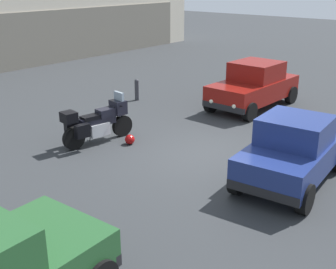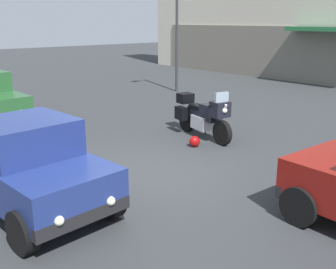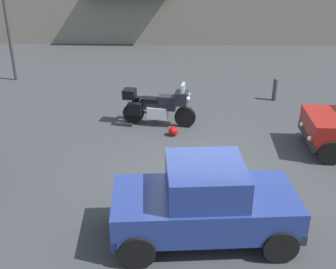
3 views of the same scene
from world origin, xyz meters
name	(u,v)px [view 3 (image 3 of 3)]	position (x,y,z in m)	size (l,w,h in m)	color
ground_plane	(201,176)	(0.00, 0.00, 0.00)	(80.00, 80.00, 0.00)	#2D3033
motorcycle	(157,106)	(-1.23, 3.05, 0.62)	(2.25, 0.92, 1.36)	black
helmet	(173,131)	(-0.74, 2.27, 0.14)	(0.28, 0.28, 0.28)	#990C0C
car_compact_side	(205,202)	(-0.05, -2.26, 0.77)	(3.57, 1.97, 1.56)	navy
streetlamp_curbside	(2,2)	(-7.26, 7.26, 3.06)	(0.28, 0.94, 5.06)	#2D2D33
bollard_curbside	(275,88)	(2.77, 5.35, 0.44)	(0.16, 0.16, 0.83)	#333338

